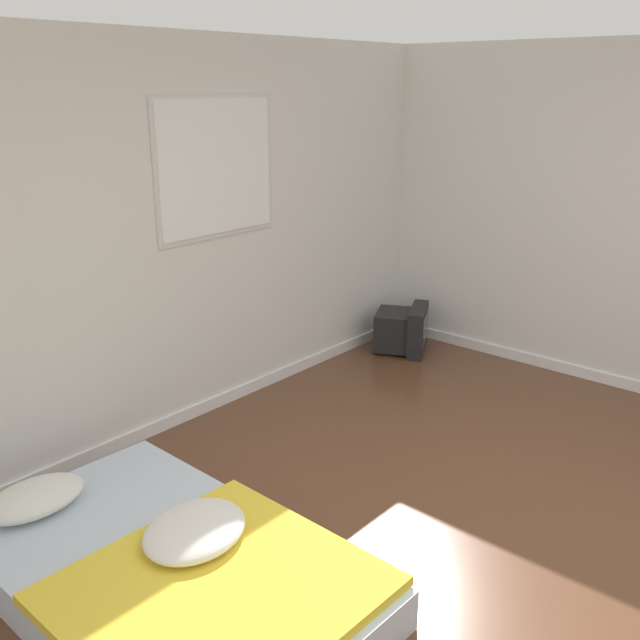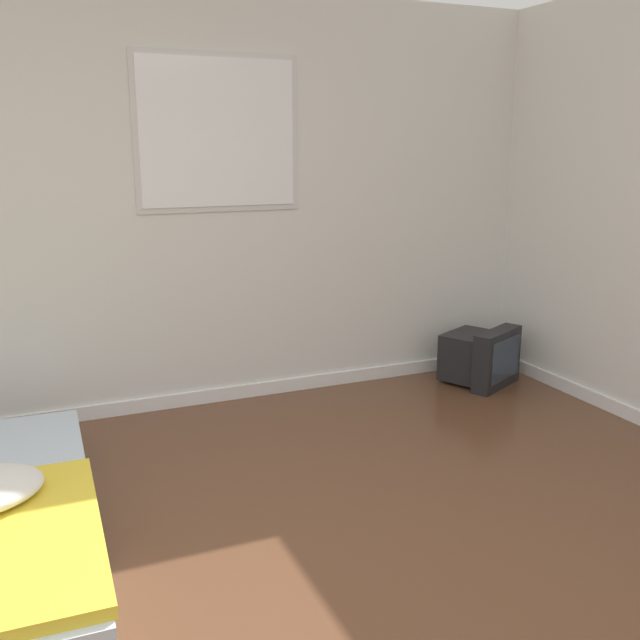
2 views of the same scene
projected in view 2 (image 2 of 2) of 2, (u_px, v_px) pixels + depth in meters
name	position (u px, v px, depth m)	size (l,w,h in m)	color
wall_back	(143.00, 209.00, 4.34)	(7.81, 0.08, 2.60)	silver
crt_tv	(480.00, 357.00, 5.10)	(0.59, 0.58, 0.41)	black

